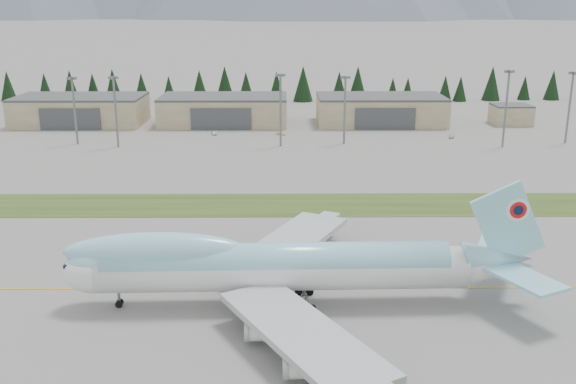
{
  "coord_description": "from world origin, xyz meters",
  "views": [
    {
      "loc": [
        7.96,
        -95.22,
        44.12
      ],
      "look_at": [
        8.76,
        28.25,
        8.0
      ],
      "focal_mm": 40.0,
      "sensor_mm": 36.0,
      "label": 1
    }
  ],
  "objects_px": {
    "boeing_747_freighter": "(278,265)",
    "hangar_right": "(380,110)",
    "hangar_left": "(81,110)",
    "hangar_center": "(224,110)",
    "service_vehicle_c": "(451,138)",
    "service_vehicle_a": "(214,135)",
    "service_vehicle_b": "(281,135)"
  },
  "relations": [
    {
      "from": "boeing_747_freighter",
      "to": "hangar_right",
      "type": "xyz_separation_m",
      "value": [
        38.02,
        155.58,
        -1.0
      ]
    },
    {
      "from": "hangar_left",
      "to": "hangar_center",
      "type": "xyz_separation_m",
      "value": [
        55.0,
        0.0,
        0.0
      ]
    },
    {
      "from": "hangar_right",
      "to": "service_vehicle_c",
      "type": "xyz_separation_m",
      "value": [
        20.73,
        -28.12,
        -5.39
      ]
    },
    {
      "from": "hangar_right",
      "to": "service_vehicle_c",
      "type": "relative_size",
      "value": 11.92
    },
    {
      "from": "hangar_center",
      "to": "service_vehicle_a",
      "type": "height_order",
      "value": "hangar_center"
    },
    {
      "from": "hangar_right",
      "to": "service_vehicle_b",
      "type": "bearing_deg",
      "value": -149.64
    },
    {
      "from": "hangar_right",
      "to": "boeing_747_freighter",
      "type": "bearing_deg",
      "value": -103.73
    },
    {
      "from": "boeing_747_freighter",
      "to": "service_vehicle_c",
      "type": "height_order",
      "value": "boeing_747_freighter"
    },
    {
      "from": "hangar_center",
      "to": "hangar_right",
      "type": "distance_m",
      "value": 60.0
    },
    {
      "from": "boeing_747_freighter",
      "to": "service_vehicle_b",
      "type": "distance_m",
      "value": 133.43
    },
    {
      "from": "hangar_left",
      "to": "service_vehicle_b",
      "type": "distance_m",
      "value": 80.28
    },
    {
      "from": "hangar_left",
      "to": "service_vehicle_c",
      "type": "distance_m",
      "value": 138.72
    },
    {
      "from": "service_vehicle_a",
      "to": "service_vehicle_c",
      "type": "distance_m",
      "value": 82.68
    },
    {
      "from": "hangar_left",
      "to": "service_vehicle_a",
      "type": "height_order",
      "value": "hangar_left"
    },
    {
      "from": "service_vehicle_a",
      "to": "service_vehicle_b",
      "type": "distance_m",
      "value": 23.66
    },
    {
      "from": "hangar_left",
      "to": "hangar_right",
      "type": "relative_size",
      "value": 1.0
    },
    {
      "from": "service_vehicle_c",
      "to": "service_vehicle_b",
      "type": "bearing_deg",
      "value": -167.85
    },
    {
      "from": "service_vehicle_c",
      "to": "hangar_right",
      "type": "bearing_deg",
      "value": 144.2
    },
    {
      "from": "service_vehicle_b",
      "to": "service_vehicle_c",
      "type": "relative_size",
      "value": 0.89
    },
    {
      "from": "hangar_right",
      "to": "service_vehicle_a",
      "type": "xyz_separation_m",
      "value": [
        -61.73,
        -22.09,
        -5.39
      ]
    },
    {
      "from": "boeing_747_freighter",
      "to": "service_vehicle_a",
      "type": "distance_m",
      "value": 135.72
    },
    {
      "from": "hangar_left",
      "to": "service_vehicle_a",
      "type": "relative_size",
      "value": 13.73
    },
    {
      "from": "hangar_center",
      "to": "service_vehicle_c",
      "type": "relative_size",
      "value": 11.92
    },
    {
      "from": "boeing_747_freighter",
      "to": "hangar_center",
      "type": "xyz_separation_m",
      "value": [
        -21.98,
        155.58,
        -1.0
      ]
    },
    {
      "from": "service_vehicle_b",
      "to": "hangar_left",
      "type": "bearing_deg",
      "value": 106.71
    },
    {
      "from": "hangar_right",
      "to": "service_vehicle_a",
      "type": "bearing_deg",
      "value": -160.31
    },
    {
      "from": "service_vehicle_a",
      "to": "boeing_747_freighter",
      "type": "bearing_deg",
      "value": -103.91
    },
    {
      "from": "hangar_right",
      "to": "service_vehicle_b",
      "type": "distance_m",
      "value": 44.45
    },
    {
      "from": "boeing_747_freighter",
      "to": "service_vehicle_a",
      "type": "xyz_separation_m",
      "value": [
        -23.71,
        133.48,
        -6.39
      ]
    },
    {
      "from": "hangar_left",
      "to": "service_vehicle_b",
      "type": "xyz_separation_m",
      "value": [
        76.93,
        -22.3,
        -5.39
      ]
    },
    {
      "from": "hangar_center",
      "to": "hangar_right",
      "type": "relative_size",
      "value": 1.0
    },
    {
      "from": "hangar_left",
      "to": "hangar_center",
      "type": "distance_m",
      "value": 55.0
    }
  ]
}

